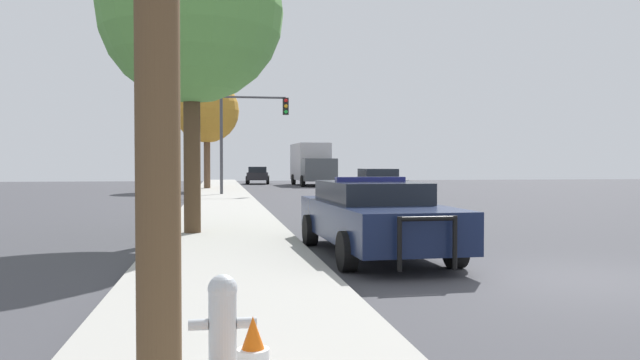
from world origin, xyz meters
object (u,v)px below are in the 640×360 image
object	(u,v)px
police_car	(373,215)
tree_sidewalk_near	(191,12)
box_truck	(312,163)
car_background_oncoming	(378,183)
fire_hydrant	(223,319)
traffic_light	(248,124)
tree_sidewalk_far	(207,111)
car_background_distant	(258,175)
traffic_cone	(253,359)

from	to	relation	value
police_car	tree_sidewalk_near	world-z (taller)	tree_sidewalk_near
box_truck	car_background_oncoming	bearing A→B (deg)	89.68
car_background_oncoming	tree_sidewalk_near	size ratio (longest dim) A/B	0.66
box_truck	fire_hydrant	bearing A→B (deg)	79.27
traffic_light	tree_sidewalk_near	xyz separation A→B (m)	(-2.17, -18.52, 1.36)
tree_sidewalk_far	tree_sidewalk_near	bearing A→B (deg)	-89.74
tree_sidewalk_far	tree_sidewalk_near	world-z (taller)	tree_sidewalk_near
fire_hydrant	car_background_oncoming	distance (m)	25.92
fire_hydrant	box_truck	distance (m)	45.06
traffic_light	tree_sidewalk_far	world-z (taller)	tree_sidewalk_far
traffic_light	car_background_distant	size ratio (longest dim) A/B	1.29
traffic_cone	car_background_oncoming	bearing A→B (deg)	73.56
fire_hydrant	car_background_distant	world-z (taller)	car_background_distant
car_background_distant	car_background_oncoming	xyz separation A→B (m)	(4.38, -23.79, 0.00)
fire_hydrant	traffic_light	size ratio (longest dim) A/B	0.14
tree_sidewalk_far	traffic_cone	xyz separation A→B (m)	(0.93, -37.16, -4.74)
fire_hydrant	car_background_oncoming	world-z (taller)	car_background_oncoming
fire_hydrant	traffic_cone	xyz separation A→B (m)	(0.19, -0.67, -0.10)
police_car	traffic_light	distance (m)	22.03
tree_sidewalk_far	traffic_light	bearing A→B (deg)	-74.34
tree_sidewalk_near	car_background_oncoming	bearing A→B (deg)	60.93
tree_sidewalk_far	tree_sidewalk_near	distance (m)	26.69
traffic_light	car_background_distant	bearing A→B (deg)	85.02
traffic_light	car_background_distant	distance (m)	20.53
box_truck	tree_sidewalk_near	xyz separation A→B (m)	(-7.96, -34.64, 3.43)
police_car	tree_sidewalk_near	bearing A→B (deg)	-45.41
car_background_distant	tree_sidewalk_near	bearing A→B (deg)	-90.95
police_car	traffic_light	size ratio (longest dim) A/B	1.03
box_truck	traffic_cone	bearing A→B (deg)	79.65
traffic_cone	tree_sidewalk_near	bearing A→B (deg)	94.43
box_truck	tree_sidewalk_near	distance (m)	35.71
fire_hydrant	traffic_light	distance (m)	28.55
tree_sidewalk_far	car_background_distant	bearing A→B (deg)	71.43
car_background_distant	tree_sidewalk_far	xyz separation A→B (m)	(-4.05, -12.06, 4.38)
traffic_cone	tree_sidewalk_far	bearing A→B (deg)	91.44
fire_hydrant	tree_sidewalk_far	xyz separation A→B (m)	(-0.74, 36.48, 4.63)
car_background_distant	traffic_light	bearing A→B (deg)	-90.14
police_car	traffic_light	xyz separation A→B (m)	(-1.29, 21.78, 3.08)
car_background_distant	car_background_oncoming	size ratio (longest dim) A/B	0.86
car_background_distant	car_background_oncoming	world-z (taller)	car_background_oncoming
police_car	tree_sidewalk_far	xyz separation A→B (m)	(-3.57, 29.95, 4.41)
car_background_oncoming	traffic_cone	size ratio (longest dim) A/B	8.22
police_car	tree_sidewalk_near	xyz separation A→B (m)	(-3.45, 3.26, 4.44)
police_car	fire_hydrant	xyz separation A→B (m)	(-2.84, -6.54, -0.22)
car_background_distant	tree_sidewalk_near	xyz separation A→B (m)	(-3.93, -38.74, 4.41)
police_car	car_background_oncoming	xyz separation A→B (m)	(4.86, 18.21, 0.03)
fire_hydrant	car_background_distant	distance (m)	48.65
box_truck	tree_sidewalk_near	world-z (taller)	tree_sidewalk_near
fire_hydrant	traffic_cone	world-z (taller)	fire_hydrant
car_background_distant	tree_sidewalk_far	distance (m)	13.45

